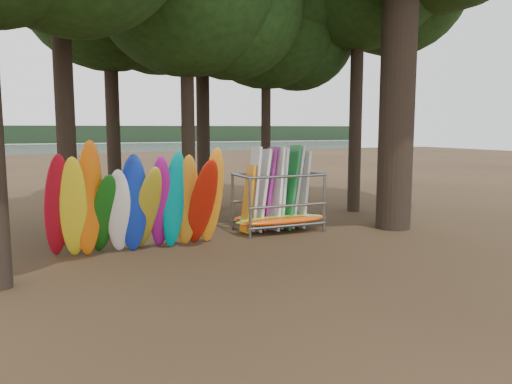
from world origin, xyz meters
name	(u,v)px	position (x,y,z in m)	size (l,w,h in m)	color
ground	(270,246)	(0.00, 0.00, 0.00)	(120.00, 120.00, 0.00)	#47331E
lake	(85,153)	(0.00, 60.00, 0.00)	(160.00, 160.00, 0.00)	gray
far_shore	(65,134)	(0.00, 110.00, 2.00)	(160.00, 4.00, 4.00)	black
oak_3	(266,13)	(2.62, 6.00, 7.97)	(6.92, 6.92, 10.99)	black
kayak_row	(139,205)	(-3.61, 0.62, 1.35)	(4.85, 2.13, 3.27)	red
storage_rack	(278,203)	(1.18, 1.91, 0.94)	(3.21, 1.51, 2.87)	slate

